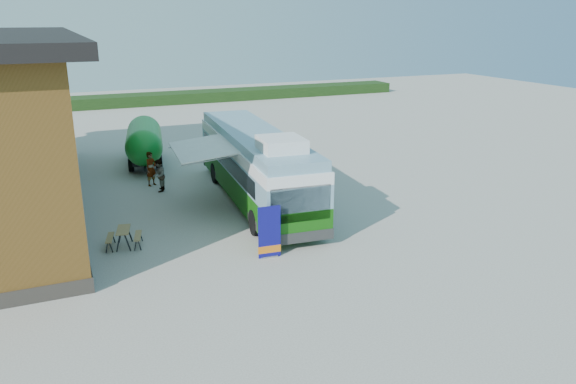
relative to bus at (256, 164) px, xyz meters
name	(u,v)px	position (x,y,z in m)	size (l,w,h in m)	color
ground	(287,258)	(-1.22, -6.40, -1.79)	(100.00, 100.00, 0.00)	#BCB7AD
hedge	(211,96)	(6.78, 31.60, -1.29)	(40.00, 3.00, 1.00)	#264419
bus	(256,164)	(0.00, 0.00, 0.00)	(3.53, 12.34, 3.74)	#1C6510
awning	(208,147)	(-2.15, 0.07, 0.94)	(2.94, 4.37, 0.52)	white
banner	(269,237)	(-1.73, -6.08, -1.01)	(0.83, 0.22, 1.91)	navy
picnic_table	(124,234)	(-6.32, -3.10, -1.27)	(1.43, 1.32, 0.70)	#AB8550
person_a	(151,169)	(-3.95, 4.43, -0.92)	(0.63, 0.41, 1.73)	#999999
person_b	(159,176)	(-3.79, 3.28, -1.00)	(0.77, 0.60, 1.58)	#999999
slurry_tanker	(144,140)	(-3.53, 8.70, -0.37)	(2.72, 6.60, 2.46)	#198C2C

